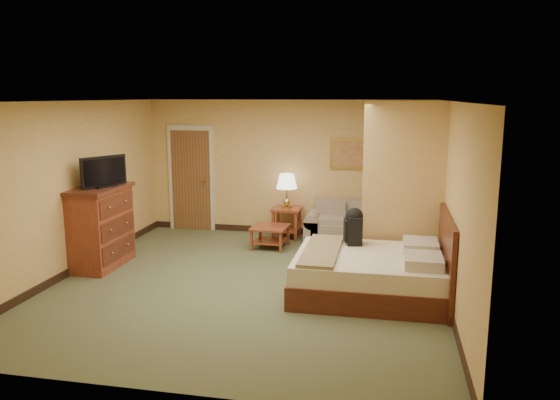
% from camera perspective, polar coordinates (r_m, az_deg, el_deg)
% --- Properties ---
extents(floor, '(6.00, 6.00, 0.00)m').
position_cam_1_polar(floor, '(8.00, -3.30, -8.71)').
color(floor, '#53593A').
rests_on(floor, ground).
extents(ceiling, '(6.00, 6.00, 0.00)m').
position_cam_1_polar(ceiling, '(7.53, -3.52, 10.26)').
color(ceiling, white).
rests_on(ceiling, back_wall).
extents(back_wall, '(5.50, 0.02, 2.60)m').
position_cam_1_polar(back_wall, '(10.55, 0.75, 3.37)').
color(back_wall, tan).
rests_on(back_wall, floor).
extents(left_wall, '(0.02, 6.00, 2.60)m').
position_cam_1_polar(left_wall, '(8.77, -21.07, 1.10)').
color(left_wall, tan).
rests_on(left_wall, floor).
extents(right_wall, '(0.02, 6.00, 2.60)m').
position_cam_1_polar(right_wall, '(7.46, 17.49, -0.28)').
color(right_wall, tan).
rests_on(right_wall, floor).
extents(partition, '(1.20, 0.15, 2.60)m').
position_cam_1_polar(partition, '(8.32, 12.74, 1.08)').
color(partition, tan).
rests_on(partition, floor).
extents(door, '(0.94, 0.16, 2.10)m').
position_cam_1_polar(door, '(11.08, -9.25, 2.19)').
color(door, beige).
rests_on(door, floor).
extents(baseboard, '(5.50, 0.02, 0.12)m').
position_cam_1_polar(baseboard, '(10.77, 0.73, -3.19)').
color(baseboard, black).
rests_on(baseboard, floor).
extents(loveseat, '(1.52, 0.71, 0.77)m').
position_cam_1_polar(loveseat, '(10.17, 7.00, -3.02)').
color(loveseat, gray).
rests_on(loveseat, floor).
extents(side_table, '(0.53, 0.53, 0.59)m').
position_cam_1_polar(side_table, '(10.36, 0.70, -1.90)').
color(side_table, maroon).
rests_on(side_table, floor).
extents(table_lamp, '(0.39, 0.39, 0.65)m').
position_cam_1_polar(table_lamp, '(10.23, 0.71, 1.88)').
color(table_lamp, '#BA9544').
rests_on(table_lamp, side_table).
extents(coffee_table, '(0.65, 0.65, 0.40)m').
position_cam_1_polar(coffee_table, '(9.70, -1.05, -3.40)').
color(coffee_table, maroon).
rests_on(coffee_table, floor).
extents(wall_picture, '(0.77, 0.04, 0.60)m').
position_cam_1_polar(wall_picture, '(10.34, 7.35, 4.80)').
color(wall_picture, '#B78E3F').
rests_on(wall_picture, back_wall).
extents(dresser, '(0.63, 1.20, 1.28)m').
position_cam_1_polar(dresser, '(9.03, -18.17, -2.66)').
color(dresser, maroon).
rests_on(dresser, floor).
extents(tv, '(0.40, 0.73, 0.48)m').
position_cam_1_polar(tv, '(8.83, -17.94, 2.75)').
color(tv, black).
rests_on(tv, dresser).
extents(bed, '(2.09, 1.78, 1.15)m').
position_cam_1_polar(bed, '(7.56, 10.03, -7.52)').
color(bed, '#491B11').
rests_on(bed, floor).
extents(backpack, '(0.26, 0.34, 0.53)m').
position_cam_1_polar(backpack, '(7.93, 7.77, -2.60)').
color(backpack, black).
rests_on(backpack, bed).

